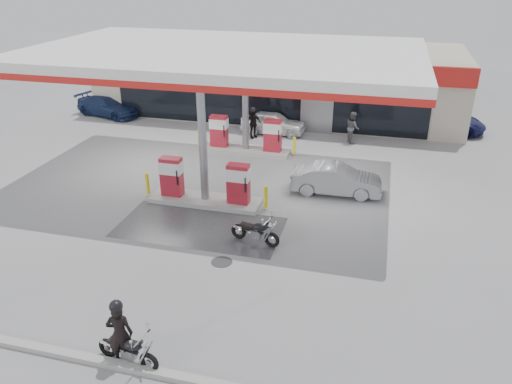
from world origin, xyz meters
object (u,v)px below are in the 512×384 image
at_px(main_motorcycle, 129,351).
at_px(parked_car_right, 445,121).
at_px(pump_island_far, 246,138).
at_px(biker_walking, 253,123).
at_px(pump_island_near, 205,186).
at_px(parked_motorcycle, 256,232).
at_px(hatchback_silver, 336,180).
at_px(parked_car_left, 108,106).
at_px(biker_main, 120,334).
at_px(attendant, 353,127).
at_px(sedan_white, 273,123).

xyz_separation_m(main_motorcycle, parked_car_right, (8.76, 20.80, 0.21)).
relative_size(main_motorcycle, parked_car_right, 0.40).
height_order(pump_island_far, biker_walking, pump_island_far).
relative_size(pump_island_far, main_motorcycle, 2.97).
bearing_deg(pump_island_near, biker_walking, 91.41).
bearing_deg(parked_motorcycle, main_motorcycle, -91.25).
xyz_separation_m(hatchback_silver, biker_walking, (-5.17, 6.00, 0.19)).
relative_size(pump_island_far, parked_car_left, 1.21).
bearing_deg(biker_main, attendant, -118.92).
relative_size(pump_island_near, biker_walking, 3.19).
distance_m(biker_main, hatchback_silver, 11.66).
height_order(sedan_white, attendant, attendant).
xyz_separation_m(sedan_white, biker_walking, (-0.89, -1.00, 0.19)).
distance_m(attendant, parked_car_left, 15.14).
xyz_separation_m(pump_island_near, parked_car_left, (-10.00, 10.00, -0.09)).
height_order(pump_island_far, parked_car_right, pump_island_far).
xyz_separation_m(parked_motorcycle, hatchback_silver, (2.20, 4.74, 0.19)).
bearing_deg(parked_car_right, pump_island_far, 130.18).
height_order(pump_island_near, sedan_white, pump_island_near).
bearing_deg(parked_motorcycle, sedan_white, 112.45).
distance_m(pump_island_far, attendant, 5.81).
relative_size(pump_island_near, biker_main, 3.01).
distance_m(main_motorcycle, attendant, 18.02).
bearing_deg(sedan_white, hatchback_silver, -148.84).
xyz_separation_m(attendant, parked_car_left, (-15.09, 1.20, -0.22)).
bearing_deg(parked_car_right, biker_walking, 119.65).
distance_m(hatchback_silver, parked_car_left, 16.88).
bearing_deg(parked_car_right, parked_motorcycle, 162.77).
xyz_separation_m(pump_island_far, parked_car_left, (-10.00, 4.00, -0.09)).
height_order(parked_motorcycle, hatchback_silver, hatchback_silver).
distance_m(parked_motorcycle, sedan_white, 11.92).
height_order(pump_island_far, parked_motorcycle, pump_island_far).
height_order(main_motorcycle, parked_motorcycle, parked_motorcycle).
bearing_deg(attendant, biker_walking, 76.26).
distance_m(main_motorcycle, parked_car_left, 21.91).
xyz_separation_m(biker_main, parked_car_left, (-11.05, 18.78, -0.24)).
bearing_deg(pump_island_near, attendant, 59.94).
bearing_deg(hatchback_silver, main_motorcycle, 158.66).
relative_size(hatchback_silver, biker_walking, 2.32).
height_order(pump_island_far, main_motorcycle, pump_island_far).
relative_size(hatchback_silver, parked_car_right, 0.86).
distance_m(attendant, biker_walking, 5.33).
xyz_separation_m(pump_island_far, main_motorcycle, (1.24, -14.80, -0.32)).
height_order(pump_island_near, hatchback_silver, pump_island_near).
distance_m(sedan_white, hatchback_silver, 8.21).
xyz_separation_m(pump_island_far, parked_motorcycle, (2.77, -8.54, -0.29)).
height_order(sedan_white, parked_car_right, sedan_white).
bearing_deg(parked_car_left, pump_island_near, -120.01).
relative_size(sedan_white, parked_car_right, 0.83).
height_order(main_motorcycle, sedan_white, sedan_white).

